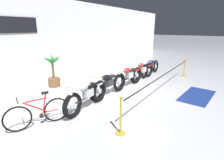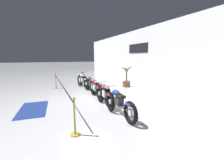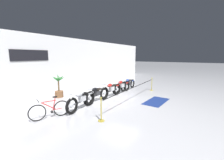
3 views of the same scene
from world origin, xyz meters
name	(u,v)px [view 2 (image 2 of 3)]	position (x,y,z in m)	size (l,w,h in m)	color
ground_plane	(85,99)	(0.00, 0.00, 0.00)	(120.00, 120.00, 0.00)	silver
back_wall	(164,57)	(-0.01, 5.12, 2.10)	(28.00, 0.29, 4.20)	white
motorcycle_silver_0	(83,81)	(-2.77, 0.59, 0.49)	(2.27, 0.62, 0.98)	black
motorcycle_black_1	(91,84)	(-1.35, 0.75, 0.47)	(2.25, 0.62, 0.94)	black
motorcycle_red_2	(96,89)	(0.04, 0.59, 0.49)	(2.26, 0.62, 0.98)	black
motorcycle_red_3	(105,95)	(1.44, 0.56, 0.47)	(2.19, 0.62, 0.97)	black
motorcycle_blue_4	(118,103)	(2.60, 0.59, 0.47)	(2.41, 0.62, 0.95)	black
bicycle	(83,79)	(-4.35, 0.97, 0.39)	(1.63, 0.75, 0.97)	black
potted_palm_left_of_row	(127,78)	(-1.87, 3.51, 0.63)	(0.97, 0.86, 1.60)	brown
stanchion_far_left	(59,83)	(-1.23, -1.11, 0.69)	(6.77, 0.28, 1.05)	gold
stanchion_mid_left	(75,122)	(3.39, -1.11, 0.36)	(0.28, 0.28, 1.05)	gold
floor_banner	(33,109)	(0.64, -2.28, 0.00)	(2.12, 1.03, 0.01)	navy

